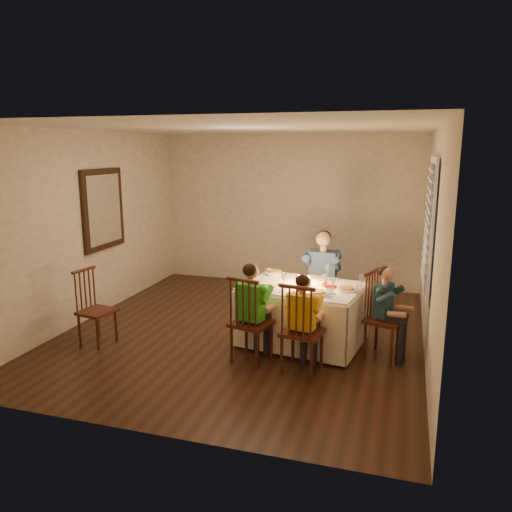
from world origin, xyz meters
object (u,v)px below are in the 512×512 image
(chair_adult, at_px, (321,323))
(adult, at_px, (321,323))
(child_yellow, at_px, (301,371))
(dining_table, at_px, (302,302))
(serving_bowl, at_px, (274,273))
(chair_end, at_px, (383,357))
(chair_extra, at_px, (99,343))
(chair_near_left, at_px, (252,361))
(chair_near_right, at_px, (301,371))
(child_teal, at_px, (383,357))
(child_green, at_px, (252,361))

(chair_adult, distance_m, adult, 0.00)
(adult, distance_m, child_yellow, 1.56)
(dining_table, bearing_deg, serving_bowl, 149.94)
(chair_end, height_order, child_yellow, child_yellow)
(chair_adult, relative_size, chair_extra, 1.08)
(chair_near_left, height_order, serving_bowl, serving_bowl)
(chair_extra, distance_m, adult, 2.93)
(chair_end, height_order, chair_extra, chair_end)
(chair_adult, distance_m, chair_extra, 2.93)
(chair_near_left, bearing_deg, serving_bowl, -74.84)
(dining_table, xyz_separation_m, chair_extra, (-2.39, -0.75, -0.53))
(chair_near_right, distance_m, serving_bowl, 1.52)
(child_yellow, distance_m, child_teal, 1.05)
(chair_end, distance_m, adult, 1.26)
(chair_near_left, xyz_separation_m, chair_end, (1.42, 0.54, 0.00))
(chair_extra, bearing_deg, serving_bowl, -49.99)
(chair_extra, relative_size, child_teal, 0.87)
(adult, relative_size, child_yellow, 1.18)
(dining_table, xyz_separation_m, chair_near_right, (0.17, -0.78, -0.53))
(dining_table, height_order, child_teal, dining_table)
(child_teal, xyz_separation_m, serving_bowl, (-1.45, 0.50, 0.77))
(chair_adult, xyz_separation_m, chair_end, (0.88, -0.91, 0.00))
(chair_end, relative_size, child_green, 0.89)
(dining_table, height_order, serving_bowl, serving_bowl)
(adult, relative_size, serving_bowl, 5.99)
(chair_near_left, distance_m, child_green, 0.00)
(chair_near_left, relative_size, chair_near_right, 1.00)
(child_green, bearing_deg, chair_near_left, -0.00)
(chair_near_right, height_order, adult, adult)
(chair_extra, distance_m, serving_bowl, 2.36)
(chair_extra, bearing_deg, child_green, -77.96)
(chair_adult, bearing_deg, chair_end, -44.38)
(child_teal, bearing_deg, chair_end, 0.00)
(chair_near_right, bearing_deg, serving_bowl, -52.07)
(chair_adult, relative_size, serving_bowl, 4.69)
(chair_end, bearing_deg, adult, 62.43)
(chair_adult, xyz_separation_m, chair_near_left, (-0.55, -1.46, 0.00))
(chair_end, bearing_deg, chair_extra, 118.85)
(chair_adult, xyz_separation_m, child_teal, (0.88, -0.91, 0.00))
(adult, height_order, serving_bowl, serving_bowl)
(chair_end, relative_size, serving_bowl, 4.69)
(chair_near_left, relative_size, child_teal, 0.94)
(adult, bearing_deg, chair_extra, -146.91)
(chair_near_left, distance_m, chair_end, 1.52)
(chair_near_right, xyz_separation_m, adult, (-0.05, 1.56, 0.00))
(chair_end, distance_m, child_yellow, 1.05)
(serving_bowl, bearing_deg, dining_table, -38.68)
(adult, relative_size, child_teal, 1.20)
(chair_end, distance_m, serving_bowl, 1.71)
(chair_near_right, height_order, chair_extra, chair_near_right)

